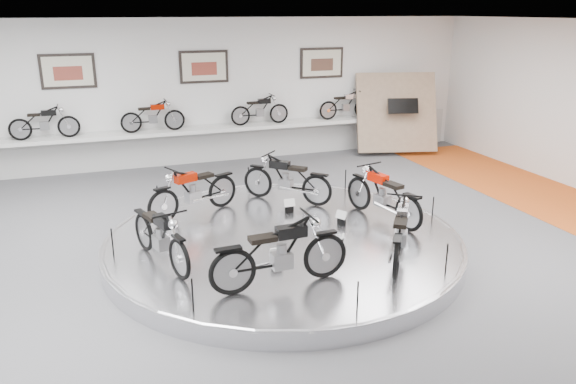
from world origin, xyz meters
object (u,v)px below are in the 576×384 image
object	(u,v)px
bike_d	(160,235)
bike_c	(193,190)
bike_b	(287,178)
bike_e	(280,252)
bike_a	(383,194)
shelf	(209,130)
bike_f	(401,231)
display_platform	(284,243)

from	to	relation	value
bike_d	bike_c	bearing A→B (deg)	139.11
bike_b	bike_e	xyz separation A→B (m)	(-1.37, -3.59, 0.03)
bike_a	bike_e	distance (m)	3.36
shelf	bike_d	size ratio (longest dim) A/B	6.54
bike_a	bike_d	size ratio (longest dim) A/B	1.05
bike_b	bike_e	size ratio (longest dim) A/B	0.95
bike_b	bike_e	bearing A→B (deg)	113.63
bike_a	bike_b	xyz separation A→B (m)	(-1.38, 1.66, -0.01)
bike_f	display_platform	bearing A→B (deg)	77.00
display_platform	bike_a	distance (m)	2.18
shelf	bike_b	size ratio (longest dim) A/B	6.36
shelf	bike_f	distance (m)	8.13
bike_f	bike_a	bearing A→B (deg)	14.94
display_platform	shelf	world-z (taller)	shelf
bike_c	bike_f	size ratio (longest dim) A/B	1.03
bike_b	bike_a	bearing A→B (deg)	174.31
bike_c	bike_e	bearing A→B (deg)	77.24
shelf	bike_b	xyz separation A→B (m)	(0.69, -4.61, -0.19)
bike_b	bike_c	distance (m)	2.01
display_platform	bike_c	xyz separation A→B (m)	(-1.31, 1.63, 0.66)
shelf	bike_f	world-z (taller)	bike_f
shelf	display_platform	bearing A→B (deg)	-90.00
bike_a	bike_d	distance (m)	4.34
bike_a	bike_c	size ratio (longest dim) A/B	1.01
bike_f	bike_b	bearing A→B (deg)	47.43
display_platform	bike_f	distance (m)	2.25
bike_a	bike_f	xyz separation A→B (m)	(-0.62, -1.73, -0.02)
bike_a	bike_d	bearing A→B (deg)	83.77
display_platform	bike_a	size ratio (longest dim) A/B	3.63
shelf	bike_e	distance (m)	8.24
bike_e	bike_f	xyz separation A→B (m)	(2.13, 0.21, -0.04)
shelf	bike_f	xyz separation A→B (m)	(1.45, -8.00, -0.20)
display_platform	bike_f	size ratio (longest dim) A/B	3.78
bike_a	bike_f	size ratio (longest dim) A/B	1.04
bike_a	bike_c	xyz separation A→B (m)	(-3.39, 1.49, -0.01)
bike_e	bike_d	bearing A→B (deg)	136.15
bike_c	bike_f	bearing A→B (deg)	107.34
bike_f	bike_c	bearing A→B (deg)	75.40
bike_a	bike_d	world-z (taller)	bike_a
display_platform	bike_d	distance (m)	2.36
display_platform	bike_c	world-z (taller)	bike_c
bike_b	display_platform	bearing A→B (deg)	113.34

